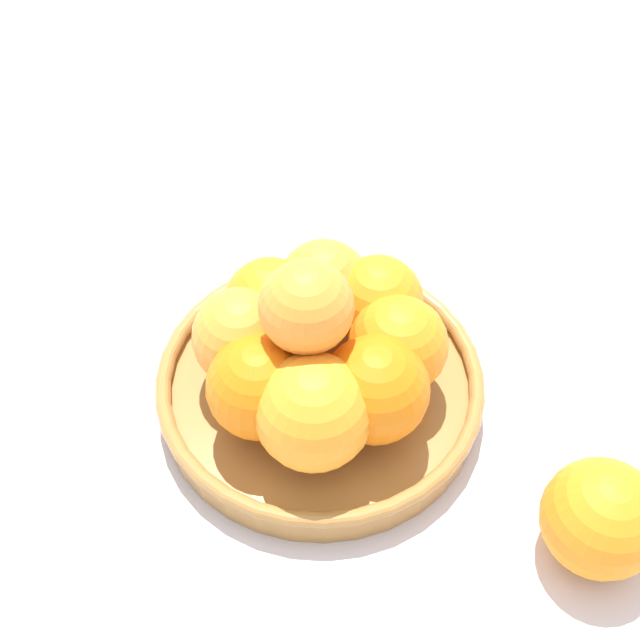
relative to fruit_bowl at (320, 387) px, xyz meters
name	(u,v)px	position (x,y,z in m)	size (l,w,h in m)	color
ground_plane	(320,399)	(0.00, 0.00, -0.02)	(4.00, 4.00, 0.00)	silver
fruit_bowl	(320,387)	(0.00, 0.00, 0.00)	(0.25, 0.25, 0.03)	#A57238
orange_pile	(319,346)	(-0.01, 0.00, 0.06)	(0.20, 0.18, 0.13)	orange
stray_orange	(601,518)	(-0.16, -0.16, 0.02)	(0.08, 0.08, 0.08)	orange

